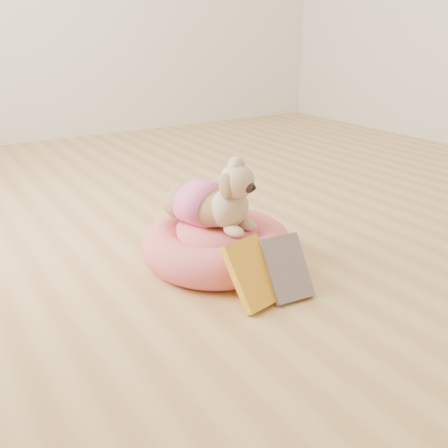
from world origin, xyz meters
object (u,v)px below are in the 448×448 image
book_yellow (252,274)px  book_white (287,268)px  pet_bed (217,245)px  dog (213,189)px

book_yellow → book_white: book_yellow is taller
pet_bed → dog: (-0.01, 0.02, 0.21)m
dog → book_yellow: size_ratio=1.70×
dog → book_white: 0.40m
dog → book_yellow: dog is taller
pet_bed → book_white: book_white is taller
book_yellow → pet_bed: bearing=68.2°
pet_bed → book_yellow: bearing=-100.5°
book_yellow → book_white: size_ratio=1.03×
dog → book_white: bearing=-97.3°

